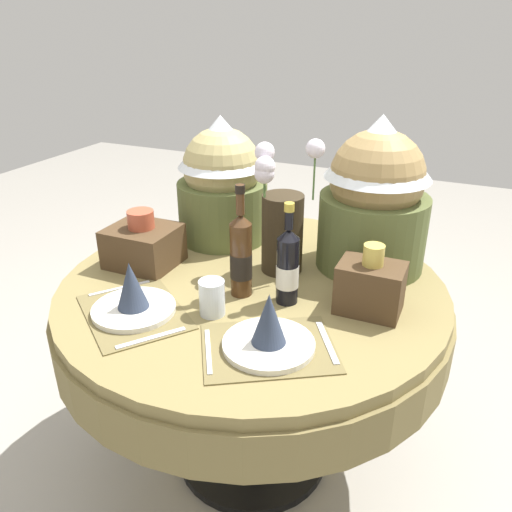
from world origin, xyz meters
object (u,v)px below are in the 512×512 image
Objects in this scene: dining_table at (252,314)px; place_setting_left at (133,298)px; place_setting_right at (269,333)px; woven_basket_side_left at (143,244)px; tumbler_near_left at (212,298)px; gift_tub_back_right at (376,191)px; gift_tub_back_left at (222,176)px; wine_bottle_right at (288,266)px; flower_vase at (281,222)px; wine_bottle_left at (239,255)px; woven_basket_side_right at (370,286)px.

dining_table is 2.94× the size of place_setting_left.
place_setting_right is 1.90× the size of woven_basket_side_left.
tumbler_near_left is at bearing 156.91° from place_setting_right.
tumbler_near_left is 0.21× the size of gift_tub_back_right.
place_setting_left is 0.92× the size of gift_tub_back_left.
gift_tub_back_left is at bearing 91.75° from place_setting_left.
tumbler_near_left is at bearing -138.00° from wine_bottle_right.
gift_tub_back_right is (0.31, 0.28, 0.39)m from dining_table.
place_setting_right is 0.26m from wine_bottle_right.
flower_vase reaches higher than wine_bottle_left.
wine_bottle_left is 3.31× the size of tumbler_near_left.
flower_vase is at bearing 74.89° from wine_bottle_left.
woven_basket_side_right is at bearing -77.37° from gift_tub_back_right.
gift_tub_back_left reaches higher than woven_basket_side_right.
woven_basket_side_right reaches higher than woven_basket_side_left.
place_setting_left is 1.91× the size of woven_basket_side_left.
gift_tub_back_left is 0.39m from woven_basket_side_left.
place_setting_left is 0.83m from gift_tub_back_right.
wine_bottle_right is at bearing 100.10° from place_setting_right.
place_setting_right is at bearing -26.01° from woven_basket_side_left.
dining_table is at bearing -138.28° from gift_tub_back_right.
flower_vase is at bearing 116.92° from wine_bottle_right.
place_setting_left is at bearing -135.21° from wine_bottle_left.
gift_tub_back_left is 0.72m from woven_basket_side_right.
wine_bottle_right is at bearing -168.77° from woven_basket_side_right.
place_setting_right is 0.23m from tumbler_near_left.
place_setting_right is at bearing -58.85° from dining_table.
gift_tub_back_right reaches higher than woven_basket_side_left.
flower_vase is at bearing -29.44° from gift_tub_back_left.
tumbler_near_left is 0.47× the size of woven_basket_side_left.
flower_vase is at bearing 156.90° from woven_basket_side_right.
flower_vase is at bearing 77.65° from tumbler_near_left.
dining_table is 6.06× the size of woven_basket_side_right.
dining_table is 4.04× the size of wine_bottle_right.
wine_bottle_right reaches higher than tumbler_near_left.
woven_basket_side_left is at bearing -156.63° from gift_tub_back_right.
place_setting_left is 0.68m from woven_basket_side_right.
place_setting_left is at bearing -157.20° from tumbler_near_left.
gift_tub_back_left is at bearing 153.78° from woven_basket_side_right.
woven_basket_side_left is at bearing -113.96° from gift_tub_back_left.
place_setting_left reaches higher than tumbler_near_left.
wine_bottle_left reaches higher than tumbler_near_left.
place_setting_right is at bearing -79.90° from wine_bottle_right.
dining_table is 0.42m from place_setting_left.
dining_table is 0.28m from tumbler_near_left.
wine_bottle_right is at bearing -63.08° from flower_vase.
place_setting_right is 0.94× the size of flower_vase.
place_setting_left is 0.95× the size of flower_vase.
place_setting_right is at bearing -23.09° from tumbler_near_left.
tumbler_near_left is at bearing -102.35° from flower_vase.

